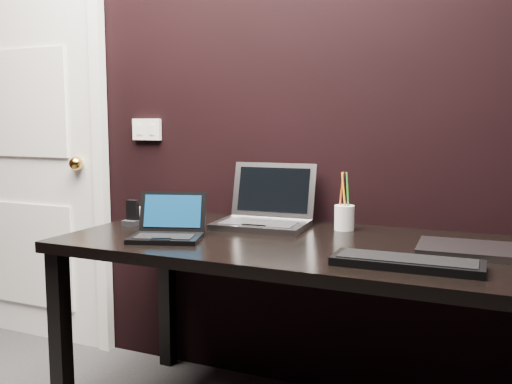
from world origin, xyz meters
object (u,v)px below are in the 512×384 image
at_px(closed_laptop, 471,250).
at_px(desk_phone, 163,209).
at_px(door, 30,143).
at_px(silver_laptop, 265,215).
at_px(ext_keyboard, 407,262).
at_px(mobile_phone, 132,216).
at_px(pen_cup, 344,217).
at_px(netbook, 168,230).
at_px(desk, 302,262).

distance_m(closed_laptop, desk_phone, 1.30).
bearing_deg(desk_phone, door, 170.93).
distance_m(door, silver_laptop, 1.45).
relative_size(silver_laptop, ext_keyboard, 0.88).
bearing_deg(mobile_phone, pen_cup, 17.36).
bearing_deg(mobile_phone, door, 157.82).
xyz_separation_m(netbook, desk_phone, (-0.28, 0.39, 0.00)).
bearing_deg(netbook, closed_laptop, 11.62).
relative_size(desk, pen_cup, 7.53).
height_order(closed_laptop, desk_phone, desk_phone).
bearing_deg(silver_laptop, desk, -40.90).
relative_size(desk, mobile_phone, 16.62).
xyz_separation_m(door, closed_laptop, (2.21, -0.33, -0.29)).
relative_size(silver_laptop, pen_cup, 1.68).
bearing_deg(closed_laptop, mobile_phone, -178.19).
bearing_deg(desk, desk_phone, 162.62).
height_order(door, pen_cup, door).
height_order(netbook, pen_cup, pen_cup).
height_order(silver_laptop, closed_laptop, silver_laptop).
relative_size(door, pen_cup, 9.48).
relative_size(desk, netbook, 5.59).
bearing_deg(desk, silver_laptop, 139.10).
bearing_deg(mobile_phone, desk_phone, 90.01).
relative_size(ext_keyboard, pen_cup, 1.91).
height_order(netbook, ext_keyboard, netbook).
bearing_deg(netbook, ext_keyboard, -3.63).
relative_size(door, closed_laptop, 6.29).
bearing_deg(pen_cup, door, 175.99).
xyz_separation_m(desk_phone, pen_cup, (0.81, 0.03, 0.02)).
height_order(door, closed_laptop, door).
relative_size(silver_laptop, mobile_phone, 3.70).
height_order(silver_laptop, desk_phone, silver_laptop).
bearing_deg(desk, netbook, -159.83).
relative_size(closed_laptop, desk_phone, 1.70).
bearing_deg(ext_keyboard, desk, 151.09).
height_order(desk, desk_phone, desk_phone).
relative_size(door, mobile_phone, 20.92).
relative_size(ext_keyboard, mobile_phone, 4.22).
height_order(silver_laptop, mobile_phone, silver_laptop).
bearing_deg(mobile_phone, closed_laptop, 1.81).
distance_m(closed_laptop, mobile_phone, 1.29).
bearing_deg(desk_phone, desk, -17.38).
height_order(desk, mobile_phone, mobile_phone).
distance_m(netbook, mobile_phone, 0.32).
relative_size(door, silver_laptop, 5.65).
bearing_deg(mobile_phone, netbook, -30.88).
distance_m(silver_laptop, pen_cup, 0.32).
distance_m(ext_keyboard, closed_laptop, 0.31).
relative_size(netbook, closed_laptop, 0.90).
xyz_separation_m(door, ext_keyboard, (2.05, -0.59, -0.29)).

